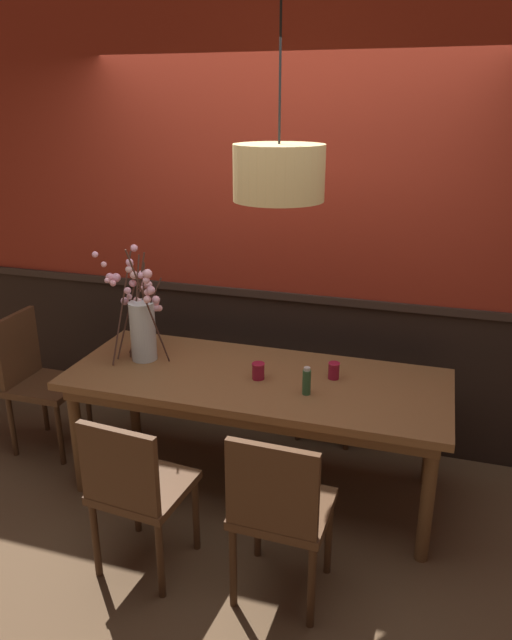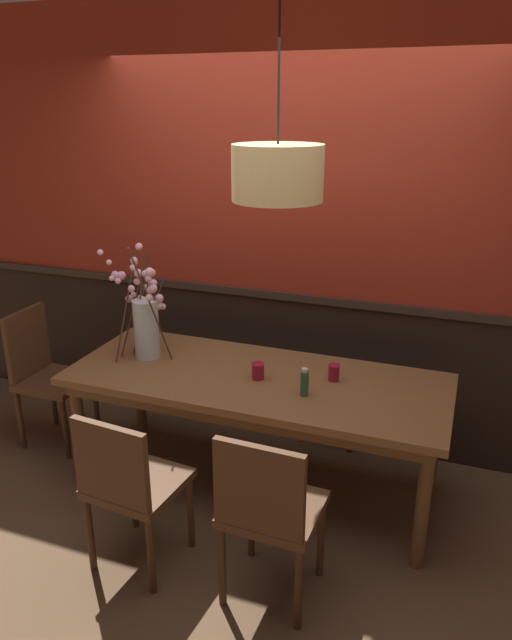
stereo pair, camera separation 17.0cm
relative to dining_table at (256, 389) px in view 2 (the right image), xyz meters
The scene contains 12 objects.
ground_plane 0.66m from the dining_table, ahead, with size 24.00×24.00×0.00m, color brown.
back_wall 1.05m from the dining_table, 90.00° to the left, with size 5.31×0.14×2.84m.
dining_table is the anchor object (origin of this frame).
chair_far_side_right 0.91m from the dining_table, 70.08° to the left, with size 0.43×0.45×0.90m.
chair_near_side_left 0.92m from the dining_table, 112.02° to the right, with size 0.46×0.45×0.87m.
chair_head_west_end 1.54m from the dining_table, behind, with size 0.42×0.40×0.93m.
chair_near_side_right 0.91m from the dining_table, 66.17° to the right, with size 0.44×0.42×0.90m.
vase_with_blossoms 0.80m from the dining_table, behind, with size 0.45×0.38×0.72m.
candle_holder_nearer_center 0.13m from the dining_table, 52.24° to the right, with size 0.08×0.08×0.10m.
candle_holder_nearer_edge 0.46m from the dining_table, 13.27° to the left, with size 0.07×0.07×0.10m.
condiment_bottle 0.38m from the dining_table, 22.32° to the right, with size 0.05×0.05×0.16m.
pendant_lamp 1.24m from the dining_table, 26.32° to the right, with size 0.45×0.45×1.08m.
Camera 2 is at (1.08, -2.92, 2.22)m, focal length 33.63 mm.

